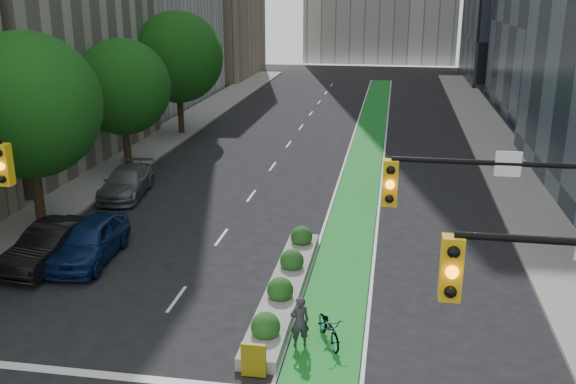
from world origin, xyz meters
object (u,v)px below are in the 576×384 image
(cyclist, at_px, (300,322))
(parked_car_left_mid, at_px, (52,244))
(median_planter, at_px, (285,284))
(bicycle, at_px, (329,328))
(parked_car_left_near, at_px, (89,240))
(parked_car_left_far, at_px, (126,182))

(cyclist, xyz_separation_m, parked_car_left_mid, (-10.51, 4.51, -0.01))
(median_planter, distance_m, bicycle, 3.52)
(cyclist, bearing_deg, median_planter, -97.23)
(median_planter, relative_size, bicycle, 5.62)
(bicycle, relative_size, cyclist, 1.10)
(bicycle, bearing_deg, parked_car_left_near, 130.46)
(bicycle, height_order, parked_car_left_mid, parked_car_left_mid)
(bicycle, xyz_separation_m, parked_car_left_near, (-10.07, 4.65, 0.37))
(cyclist, distance_m, parked_car_left_far, 17.40)
(cyclist, bearing_deg, parked_car_left_far, -73.91)
(bicycle, bearing_deg, parked_car_left_far, 108.20)
(median_planter, relative_size, parked_car_left_near, 2.05)
(parked_car_left_mid, height_order, parked_car_left_far, parked_car_left_mid)
(parked_car_left_near, distance_m, parked_car_left_far, 8.51)
(parked_car_left_mid, relative_size, parked_car_left_far, 0.98)
(cyclist, bearing_deg, parked_car_left_mid, -47.15)
(bicycle, bearing_deg, parked_car_left_mid, 135.34)
(bicycle, distance_m, cyclist, 1.01)
(parked_car_left_near, height_order, parked_car_left_mid, parked_car_left_near)
(median_planter, bearing_deg, bicycle, -57.88)
(cyclist, xyz_separation_m, parked_car_left_near, (-9.21, 5.05, 0.03))
(cyclist, relative_size, parked_car_left_mid, 0.33)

